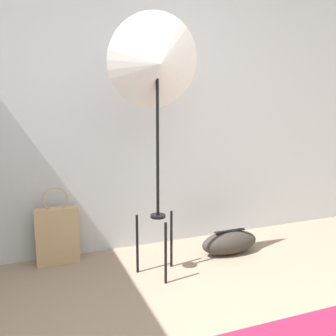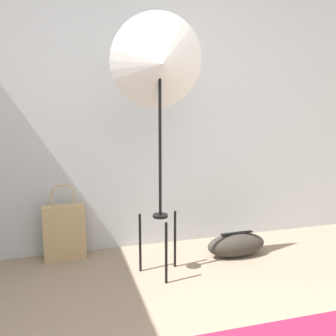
{
  "view_description": "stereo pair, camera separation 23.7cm",
  "coord_description": "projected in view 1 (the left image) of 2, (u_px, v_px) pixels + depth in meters",
  "views": [
    {
      "loc": [
        -0.83,
        -1.11,
        1.37
      ],
      "look_at": [
        0.1,
        1.31,
        0.86
      ],
      "focal_mm": 42.0,
      "sensor_mm": 36.0,
      "label": 1
    },
    {
      "loc": [
        -0.61,
        -1.19,
        1.37
      ],
      "look_at": [
        0.1,
        1.31,
        0.86
      ],
      "focal_mm": 42.0,
      "sensor_mm": 36.0,
      "label": 2
    }
  ],
  "objects": [
    {
      "name": "photo_umbrella",
      "position": [
        157.0,
        65.0,
        2.7
      ],
      "size": [
        0.67,
        0.3,
        1.91
      ],
      "color": "black",
      "rests_on": "ground_plane"
    },
    {
      "name": "duffel_bag",
      "position": [
        229.0,
        242.0,
        3.35
      ],
      "size": [
        0.51,
        0.2,
        0.21
      ],
      "color": "#332D28",
      "rests_on": "ground_plane"
    },
    {
      "name": "wall_back",
      "position": [
        121.0,
        100.0,
        3.28
      ],
      "size": [
        8.0,
        0.05,
        2.6
      ],
      "color": "#B7BCC1",
      "rests_on": "ground_plane"
    },
    {
      "name": "tote_bag",
      "position": [
        57.0,
        235.0,
        3.14
      ],
      "size": [
        0.34,
        0.1,
        0.64
      ],
      "color": "tan",
      "rests_on": "ground_plane"
    }
  ]
}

